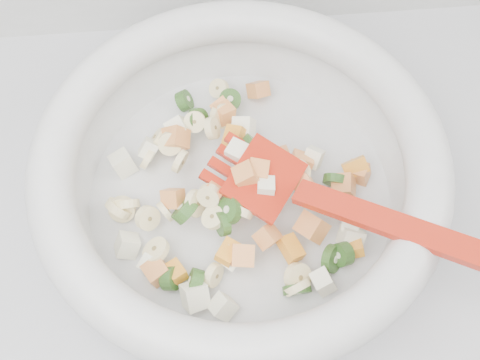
{
  "coord_description": "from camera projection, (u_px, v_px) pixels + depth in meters",
  "views": [
    {
      "loc": [
        -0.16,
        1.18,
        1.47
      ],
      "look_at": [
        -0.13,
        1.47,
        0.95
      ],
      "focal_mm": 45.0,
      "sensor_mm": 36.0,
      "label": 1
    }
  ],
  "objects": [
    {
      "name": "mixing_bowl",
      "position": [
        240.0,
        174.0,
        0.59
      ],
      "size": [
        0.45,
        0.4,
        0.13
      ],
      "color": "silver",
      "rests_on": "counter"
    },
    {
      "name": "counter",
      "position": [
        319.0,
        326.0,
        1.03
      ],
      "size": [
        2.0,
        0.6,
        0.9
      ],
      "primitive_type": "cube",
      "color": "#A6A7AB",
      "rests_on": "ground"
    }
  ]
}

